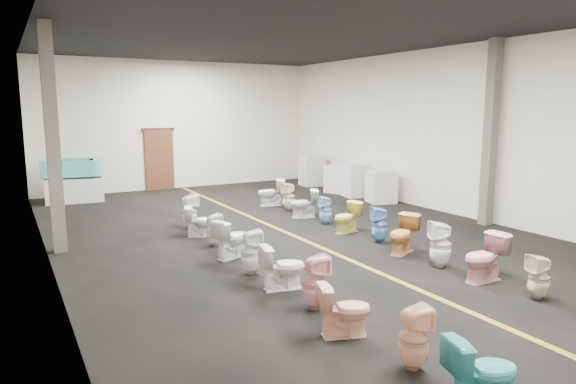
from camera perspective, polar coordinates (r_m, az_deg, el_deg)
name	(u,v)px	position (r m, az deg, el deg)	size (l,w,h in m)	color
floor	(289,234)	(11.83, 0.16, -4.69)	(16.00, 16.00, 0.00)	black
ceiling	(290,31)	(11.59, 0.17, 17.43)	(16.00, 16.00, 0.00)	black
wall_back	(180,125)	(18.87, -11.94, 7.28)	(10.00, 10.00, 0.00)	beige
wall_left	(42,143)	(10.04, -25.66, 4.89)	(16.00, 16.00, 0.00)	beige
wall_right	(451,131)	(14.61, 17.63, 6.49)	(16.00, 16.00, 0.00)	beige
aisle_stripe	(289,234)	(11.83, 0.16, -4.67)	(0.12, 15.60, 0.01)	olive
back_door	(159,160)	(18.67, -14.10, 3.48)	(1.00, 0.10, 2.10)	#562D19
door_frame	(158,129)	(18.60, -14.24, 6.76)	(1.15, 0.08, 0.10)	#331C11
column_left	(52,140)	(11.05, -24.71, 5.28)	(0.25, 0.25, 4.50)	#59544C
column_right	(490,134)	(13.43, 21.57, 6.06)	(0.25, 0.25, 4.50)	#59544C
display_table	(74,190)	(17.07, -22.67, 0.20)	(1.65, 0.82, 0.73)	silver
bathtub	(73,167)	(16.99, -22.81, 2.54)	(1.84, 0.86, 0.55)	#42BEBD
appliance_crate_a	(381,186)	(15.90, 10.31, 0.61)	(0.77, 0.77, 0.99)	silver
appliance_crate_b	(356,180)	(16.89, 7.55, 1.33)	(0.78, 0.78, 1.07)	silver
appliance_crate_c	(340,179)	(17.62, 5.80, 1.46)	(0.82, 0.82, 0.92)	silver
appliance_crate_d	(312,171)	(19.11, 2.69, 2.40)	(0.78, 0.78, 1.11)	beige
toilet_left_0	(482,372)	(5.55, 20.74, -18.22)	(0.40, 0.71, 0.72)	teal
toilet_left_1	(414,338)	(6.03, 13.82, -15.49)	(0.33, 0.34, 0.73)	#F6B998
toilet_left_2	(344,310)	(6.70, 6.26, -12.87)	(0.39, 0.68, 0.69)	#FABB9D
toilet_left_3	(315,282)	(7.46, 3.02, -10.01)	(0.36, 0.37, 0.80)	#EBA6AB
toilet_left_4	(283,267)	(8.26, -0.60, -8.31)	(0.41, 0.72, 0.73)	white
toilet_left_5	(251,252)	(8.99, -4.11, -6.68)	(0.35, 0.36, 0.79)	silver
toilet_left_6	(232,238)	(9.99, -6.30, -5.13)	(0.43, 0.75, 0.76)	white
toilet_left_7	(214,230)	(10.87, -8.27, -4.20)	(0.31, 0.31, 0.68)	silver
toilet_left_8	(200,221)	(11.71, -9.74, -3.23)	(0.39, 0.68, 0.69)	silver
toilet_left_9	(189,212)	(12.53, -10.92, -2.15)	(0.37, 0.37, 0.81)	silver
toilet_right_2	(539,277)	(8.69, 26.11, -8.50)	(0.31, 0.32, 0.70)	beige
toilet_right_3	(485,258)	(9.20, 21.01, -6.85)	(0.45, 0.79, 0.81)	pink
toilet_right_4	(441,244)	(9.73, 16.59, -5.60)	(0.38, 0.39, 0.85)	white
toilet_right_5	(403,234)	(10.47, 12.65, -4.61)	(0.43, 0.76, 0.77)	#CB8341
toilet_right_6	(380,225)	(11.20, 10.16, -3.59)	(0.35, 0.36, 0.78)	#629AD3
toilet_right_7	(347,217)	(11.98, 6.57, -2.82)	(0.40, 0.70, 0.71)	#E3DA58
toilet_right_8	(326,210)	(12.80, 4.20, -2.02)	(0.32, 0.32, 0.71)	#83C6EB
toilet_right_9	(304,204)	(13.51, 1.75, -1.29)	(0.42, 0.74, 0.75)	silver
toilet_right_10	(289,197)	(14.41, 0.07, -0.51)	(0.36, 0.37, 0.80)	beige
toilet_right_11	(271,193)	(15.13, -1.93, -0.06)	(0.44, 0.77, 0.79)	white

